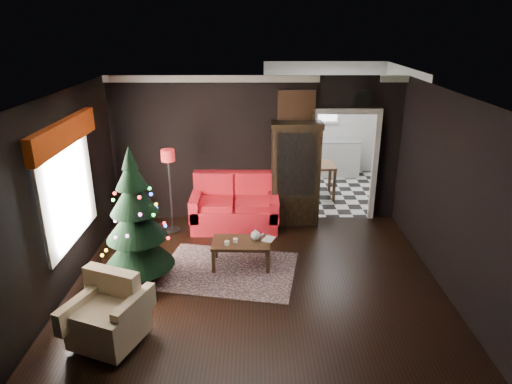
{
  "coord_description": "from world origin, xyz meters",
  "views": [
    {
      "loc": [
        -0.02,
        -5.88,
        3.71
      ],
      "look_at": [
        0.0,
        0.9,
        1.15
      ],
      "focal_mm": 31.82,
      "sensor_mm": 36.0,
      "label": 1
    }
  ],
  "objects_px": {
    "armchair": "(107,311)",
    "kitchen_table": "(318,180)",
    "wall_clock": "(363,99)",
    "floor_lamp": "(170,191)",
    "loveseat": "(235,203)",
    "curio_cabinet": "(295,176)",
    "christmas_tree": "(135,217)",
    "coffee_table": "(241,253)",
    "teapot": "(256,235)"
  },
  "relations": [
    {
      "from": "armchair",
      "to": "kitchen_table",
      "type": "bearing_deg",
      "value": 78.98
    },
    {
      "from": "armchair",
      "to": "kitchen_table",
      "type": "distance_m",
      "value": 5.94
    },
    {
      "from": "wall_clock",
      "to": "kitchen_table",
      "type": "distance_m",
      "value": 2.43
    },
    {
      "from": "floor_lamp",
      "to": "loveseat",
      "type": "bearing_deg",
      "value": 12.86
    },
    {
      "from": "curio_cabinet",
      "to": "floor_lamp",
      "type": "xyz_separation_m",
      "value": [
        -2.3,
        -0.48,
        -0.12
      ]
    },
    {
      "from": "loveseat",
      "to": "armchair",
      "type": "distance_m",
      "value": 3.64
    },
    {
      "from": "christmas_tree",
      "to": "wall_clock",
      "type": "xyz_separation_m",
      "value": [
        3.71,
        2.31,
        1.33
      ]
    },
    {
      "from": "coffee_table",
      "to": "christmas_tree",
      "type": "bearing_deg",
      "value": -163.7
    },
    {
      "from": "christmas_tree",
      "to": "coffee_table",
      "type": "distance_m",
      "value": 1.78
    },
    {
      "from": "curio_cabinet",
      "to": "wall_clock",
      "type": "distance_m",
      "value": 1.88
    },
    {
      "from": "teapot",
      "to": "curio_cabinet",
      "type": "bearing_deg",
      "value": 65.19
    },
    {
      "from": "armchair",
      "to": "wall_clock",
      "type": "height_order",
      "value": "wall_clock"
    },
    {
      "from": "coffee_table",
      "to": "kitchen_table",
      "type": "bearing_deg",
      "value": 62.27
    },
    {
      "from": "loveseat",
      "to": "wall_clock",
      "type": "relative_size",
      "value": 5.31
    },
    {
      "from": "floor_lamp",
      "to": "teapot",
      "type": "relative_size",
      "value": 8.61
    },
    {
      "from": "loveseat",
      "to": "floor_lamp",
      "type": "bearing_deg",
      "value": -167.14
    },
    {
      "from": "teapot",
      "to": "wall_clock",
      "type": "relative_size",
      "value": 0.57
    },
    {
      "from": "floor_lamp",
      "to": "coffee_table",
      "type": "distance_m",
      "value": 1.88
    },
    {
      "from": "armchair",
      "to": "kitchen_table",
      "type": "height_order",
      "value": "armchair"
    },
    {
      "from": "kitchen_table",
      "to": "armchair",
      "type": "bearing_deg",
      "value": -122.46
    },
    {
      "from": "curio_cabinet",
      "to": "christmas_tree",
      "type": "relative_size",
      "value": 0.95
    },
    {
      "from": "armchair",
      "to": "curio_cabinet",
      "type": "bearing_deg",
      "value": 76.12
    },
    {
      "from": "loveseat",
      "to": "christmas_tree",
      "type": "relative_size",
      "value": 0.85
    },
    {
      "from": "loveseat",
      "to": "christmas_tree",
      "type": "bearing_deg",
      "value": -125.33
    },
    {
      "from": "christmas_tree",
      "to": "curio_cabinet",
      "type": "bearing_deg",
      "value": 40.4
    },
    {
      "from": "christmas_tree",
      "to": "teapot",
      "type": "xyz_separation_m",
      "value": [
        1.75,
        0.49,
        -0.54
      ]
    },
    {
      "from": "loveseat",
      "to": "christmas_tree",
      "type": "height_order",
      "value": "christmas_tree"
    },
    {
      "from": "wall_clock",
      "to": "christmas_tree",
      "type": "bearing_deg",
      "value": -148.03
    },
    {
      "from": "armchair",
      "to": "teapot",
      "type": "relative_size",
      "value": 4.4
    },
    {
      "from": "christmas_tree",
      "to": "teapot",
      "type": "distance_m",
      "value": 1.89
    },
    {
      "from": "kitchen_table",
      "to": "teapot",
      "type": "bearing_deg",
      "value": -114.64
    },
    {
      "from": "christmas_tree",
      "to": "loveseat",
      "type": "bearing_deg",
      "value": 54.67
    },
    {
      "from": "floor_lamp",
      "to": "wall_clock",
      "type": "relative_size",
      "value": 4.86
    },
    {
      "from": "loveseat",
      "to": "floor_lamp",
      "type": "distance_m",
      "value": 1.22
    },
    {
      "from": "christmas_tree",
      "to": "teapot",
      "type": "bearing_deg",
      "value": 15.77
    },
    {
      "from": "coffee_table",
      "to": "wall_clock",
      "type": "height_order",
      "value": "wall_clock"
    },
    {
      "from": "teapot",
      "to": "wall_clock",
      "type": "distance_m",
      "value": 3.26
    },
    {
      "from": "christmas_tree",
      "to": "wall_clock",
      "type": "bearing_deg",
      "value": 31.97
    },
    {
      "from": "floor_lamp",
      "to": "curio_cabinet",
      "type": "bearing_deg",
      "value": 11.85
    },
    {
      "from": "floor_lamp",
      "to": "christmas_tree",
      "type": "relative_size",
      "value": 0.78
    },
    {
      "from": "wall_clock",
      "to": "loveseat",
      "type": "bearing_deg",
      "value": -170.34
    },
    {
      "from": "armchair",
      "to": "coffee_table",
      "type": "distance_m",
      "value": 2.46
    },
    {
      "from": "christmas_tree",
      "to": "coffee_table",
      "type": "xyz_separation_m",
      "value": [
        1.52,
        0.44,
        -0.83
      ]
    },
    {
      "from": "loveseat",
      "to": "coffee_table",
      "type": "bearing_deg",
      "value": -83.77
    },
    {
      "from": "christmas_tree",
      "to": "wall_clock",
      "type": "relative_size",
      "value": 6.23
    },
    {
      "from": "curio_cabinet",
      "to": "coffee_table",
      "type": "distance_m",
      "value": 2.09
    },
    {
      "from": "curio_cabinet",
      "to": "teapot",
      "type": "height_order",
      "value": "curio_cabinet"
    },
    {
      "from": "curio_cabinet",
      "to": "floor_lamp",
      "type": "bearing_deg",
      "value": -168.15
    },
    {
      "from": "loveseat",
      "to": "wall_clock",
      "type": "distance_m",
      "value": 3.04
    },
    {
      "from": "christmas_tree",
      "to": "kitchen_table",
      "type": "height_order",
      "value": "christmas_tree"
    }
  ]
}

